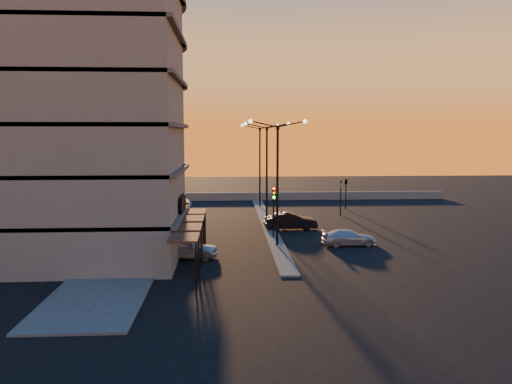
% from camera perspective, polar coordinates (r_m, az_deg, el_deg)
% --- Properties ---
extents(ground, '(120.00, 120.00, 0.00)m').
position_cam_1_polar(ground, '(37.73, 2.43, -6.27)').
color(ground, black).
rests_on(ground, ground).
extents(sidewalk_west, '(5.00, 40.00, 0.12)m').
position_cam_1_polar(sidewalk_west, '(41.99, -12.60, -5.00)').
color(sidewalk_west, '#444542').
rests_on(sidewalk_west, ground).
extents(median, '(1.20, 36.00, 0.12)m').
position_cam_1_polar(median, '(47.47, 1.23, -3.47)').
color(median, '#444542').
rests_on(median, ground).
extents(parapet, '(44.00, 0.50, 1.00)m').
position_cam_1_polar(parapet, '(63.33, 1.89, -0.47)').
color(parapet, slate).
rests_on(parapet, ground).
extents(building, '(14.35, 17.08, 25.00)m').
position_cam_1_polar(building, '(38.16, -19.35, 11.51)').
color(building, slate).
rests_on(building, ground).
extents(streetlamp_near, '(4.32, 0.32, 9.51)m').
position_cam_1_polar(streetlamp_near, '(36.86, 2.47, 2.23)').
color(streetlamp_near, black).
rests_on(streetlamp_near, ground).
extents(streetlamp_mid, '(4.32, 0.32, 9.51)m').
position_cam_1_polar(streetlamp_mid, '(46.80, 1.24, 3.21)').
color(streetlamp_mid, black).
rests_on(streetlamp_mid, ground).
extents(streetlamp_far, '(4.32, 0.32, 9.51)m').
position_cam_1_polar(streetlamp_far, '(56.76, 0.44, 3.85)').
color(streetlamp_far, black).
rests_on(streetlamp_far, ground).
extents(traffic_light_main, '(0.28, 0.44, 4.25)m').
position_cam_1_polar(traffic_light_main, '(40.01, 2.04, -1.31)').
color(traffic_light_main, black).
rests_on(traffic_light_main, ground).
extents(signal_east_a, '(0.13, 0.16, 3.60)m').
position_cam_1_polar(signal_east_a, '(52.31, 9.65, -0.53)').
color(signal_east_a, black).
rests_on(signal_east_a, ground).
extents(signal_east_b, '(0.42, 1.99, 3.60)m').
position_cam_1_polar(signal_east_b, '(56.40, 10.26, 1.18)').
color(signal_east_b, black).
rests_on(signal_east_b, ground).
extents(car_hatchback, '(4.49, 2.29, 1.47)m').
position_cam_1_polar(car_hatchback, '(34.57, -7.91, -6.30)').
color(car_hatchback, '#B9BDC2').
rests_on(car_hatchback, ground).
extents(car_sedan, '(4.69, 1.81, 1.53)m').
position_cam_1_polar(car_sedan, '(44.24, 3.97, -3.32)').
color(car_sedan, black).
rests_on(car_sedan, ground).
extents(car_wagon, '(4.17, 1.82, 1.20)m').
position_cam_1_polar(car_wagon, '(38.75, 10.58, -5.13)').
color(car_wagon, '#B9BDC2').
rests_on(car_wagon, ground).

